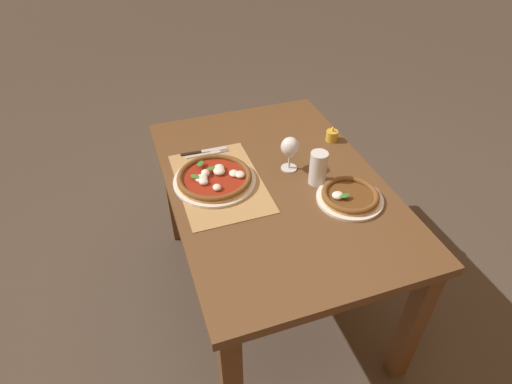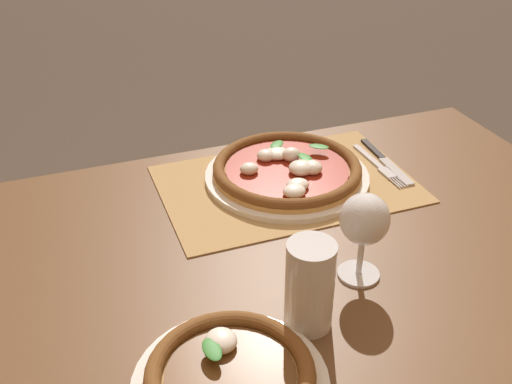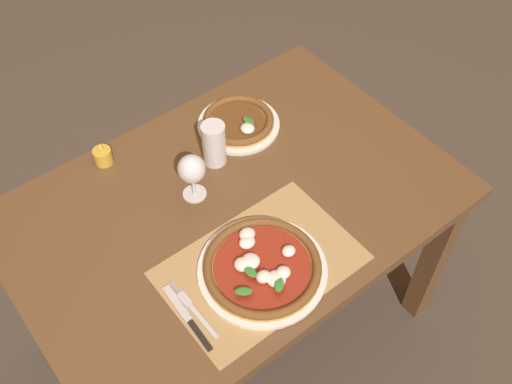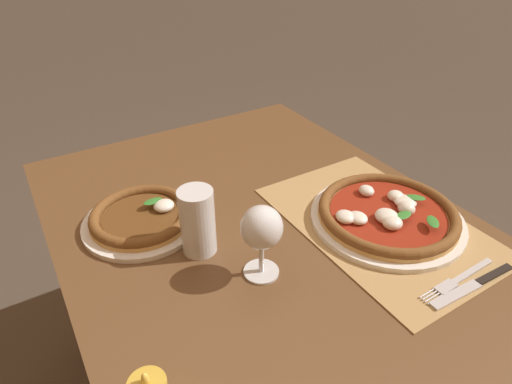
# 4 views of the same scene
# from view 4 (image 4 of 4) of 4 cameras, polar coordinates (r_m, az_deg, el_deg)

# --- Properties ---
(dining_table) EXTENTS (1.28, 0.87, 0.74)m
(dining_table) POSITION_cam_4_polar(r_m,az_deg,el_deg) (1.01, 2.93, -10.79)
(dining_table) COLOR brown
(dining_table) RESTS_ON ground
(paper_placemat) EXTENTS (0.52, 0.34, 0.00)m
(paper_placemat) POSITION_cam_4_polar(r_m,az_deg,el_deg) (1.01, 15.87, -3.89)
(paper_placemat) COLOR #A88451
(paper_placemat) RESTS_ON dining_table
(pizza_near) EXTENTS (0.34, 0.34, 0.05)m
(pizza_near) POSITION_cam_4_polar(r_m,az_deg,el_deg) (1.01, 17.10, -2.82)
(pizza_near) COLOR silver
(pizza_near) RESTS_ON paper_placemat
(pizza_far) EXTENTS (0.26, 0.26, 0.05)m
(pizza_far) POSITION_cam_4_polar(r_m,az_deg,el_deg) (1.00, -14.97, -3.26)
(pizza_far) COLOR silver
(pizza_far) RESTS_ON dining_table
(wine_glass) EXTENTS (0.08, 0.08, 0.16)m
(wine_glass) POSITION_cam_4_polar(r_m,az_deg,el_deg) (0.78, 0.75, -5.14)
(wine_glass) COLOR silver
(wine_glass) RESTS_ON dining_table
(pint_glass) EXTENTS (0.07, 0.07, 0.15)m
(pint_glass) POSITION_cam_4_polar(r_m,az_deg,el_deg) (0.87, -7.79, -4.07)
(pint_glass) COLOR silver
(pint_glass) RESTS_ON dining_table
(fork) EXTENTS (0.02, 0.20, 0.00)m
(fork) POSITION_cam_4_polar(r_m,az_deg,el_deg) (0.92, 25.32, -10.53)
(fork) COLOR #B7B7BC
(fork) RESTS_ON paper_placemat
(knife) EXTENTS (0.03, 0.22, 0.01)m
(knife) POSITION_cam_4_polar(r_m,az_deg,el_deg) (0.92, 26.95, -11.06)
(knife) COLOR black
(knife) RESTS_ON paper_placemat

